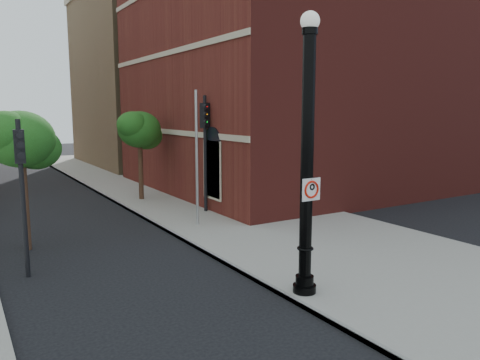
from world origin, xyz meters
TOP-DOWN VIEW (x-y plane):
  - ground at (0.00, 0.00)m, footprint 120.00×120.00m
  - sidewalk_right at (6.00, 10.00)m, footprint 8.00×60.00m
  - curb_edge at (2.05, 10.00)m, footprint 0.10×60.00m
  - brick_wall_building at (16.00, 14.00)m, footprint 22.30×16.30m
  - bg_building_tan_b at (16.00, 30.00)m, footprint 22.00×14.00m
  - lamppost at (2.51, -0.39)m, footprint 0.58×0.58m
  - no_parking_sign at (2.51, -0.56)m, footprint 0.54×0.06m
  - traffic_signal_left at (-3.17, 4.73)m, footprint 0.29×0.37m
  - traffic_signal_right at (4.80, 9.35)m, footprint 0.40×0.46m
  - utility_pole at (3.36, 7.30)m, footprint 0.11×0.11m
  - street_tree_a at (-2.79, 7.59)m, footprint 2.56×2.31m
  - street_tree_c at (3.36, 13.71)m, footprint 2.53×2.29m

SIDE VIEW (x-z plane):
  - ground at x=0.00m, z-range 0.00..0.00m
  - sidewalk_right at x=6.00m, z-range 0.00..0.12m
  - curb_edge at x=2.05m, z-range 0.00..0.14m
  - utility_pole at x=3.36m, z-range 0.00..5.39m
  - no_parking_sign at x=2.51m, z-range 2.47..3.02m
  - traffic_signal_left at x=-3.17m, z-range 0.76..5.14m
  - lamppost at x=2.51m, z-range -0.26..6.60m
  - traffic_signal_right at x=4.80m, z-range 0.91..6.17m
  - street_tree_c at x=3.36m, z-range 1.31..5.88m
  - street_tree_a at x=-2.79m, z-range 1.32..5.93m
  - brick_wall_building at x=16.00m, z-range 0.01..12.51m
  - bg_building_tan_b at x=16.00m, z-range 0.00..14.00m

